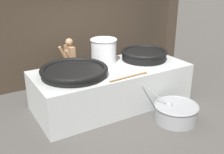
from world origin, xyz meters
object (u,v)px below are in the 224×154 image
object	(u,v)px
giant_wok_far	(144,54)
stock_pot	(104,50)
giant_wok_near	(74,71)
cook	(70,62)
prep_bowl_vegetables	(176,112)

from	to	relation	value
giant_wok_far	stock_pot	size ratio (longest dim) A/B	1.78
giant_wok_far	stock_pot	xyz separation A→B (m)	(-1.05, 0.35, 0.18)
stock_pot	giant_wok_near	bearing A→B (deg)	-154.75
giant_wok_far	cook	size ratio (longest dim) A/B	0.83
giant_wok_far	cook	world-z (taller)	cook
giant_wok_near	giant_wok_far	distance (m)	2.11
stock_pot	cook	world-z (taller)	stock_pot
stock_pot	prep_bowl_vegetables	size ratio (longest dim) A/B	0.64
giant_wok_far	prep_bowl_vegetables	xyz separation A→B (m)	(-0.30, -1.63, -0.89)
cook	prep_bowl_vegetables	xyz separation A→B (m)	(1.34, -2.89, -0.59)
giant_wok_near	cook	distance (m)	1.50
giant_wok_far	prep_bowl_vegetables	bearing A→B (deg)	-100.43
giant_wok_near	prep_bowl_vegetables	bearing A→B (deg)	-39.62
giant_wok_far	stock_pot	distance (m)	1.12
giant_wok_near	cook	bearing A→B (deg)	71.76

